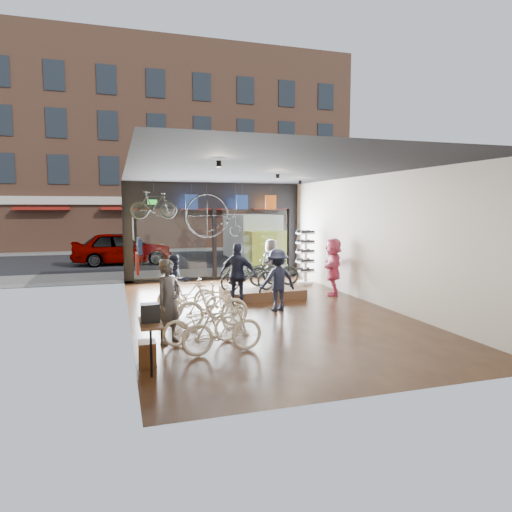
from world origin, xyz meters
name	(u,v)px	position (x,y,z in m)	size (l,w,h in m)	color
ground_plane	(260,311)	(0.00, 0.00, -0.02)	(7.00, 12.00, 0.04)	black
ceiling	(260,171)	(0.00, 0.00, 3.82)	(7.00, 12.00, 0.04)	black
wall_left	(126,245)	(-3.52, 0.00, 1.90)	(0.04, 12.00, 3.80)	olive
wall_right	(374,240)	(3.52, 0.00, 1.90)	(0.04, 12.00, 3.80)	beige
wall_back	(384,271)	(0.00, -6.02, 1.90)	(7.00, 0.04, 3.80)	beige
storefront	(214,231)	(0.00, 6.00, 1.90)	(7.00, 0.26, 3.80)	black
exit_sign	(152,202)	(-2.40, 5.88, 3.05)	(0.35, 0.06, 0.18)	#198C26
street_road	(183,256)	(0.00, 15.00, -0.01)	(30.00, 18.00, 0.02)	black
sidewalk_near	(209,273)	(0.00, 7.20, 0.06)	(30.00, 2.40, 0.12)	slate
sidewalk_far	(174,249)	(0.00, 19.00, 0.06)	(30.00, 2.00, 0.12)	slate
opposite_building	(168,149)	(0.00, 21.50, 7.00)	(26.00, 5.00, 14.00)	brown
street_car	(122,248)	(-3.45, 12.00, 0.83)	(1.96, 4.87, 1.66)	gray
box_truck	(257,238)	(3.31, 11.00, 1.24)	(2.10, 6.29, 2.48)	silver
floor_bike_1	(223,328)	(-1.83, -3.34, 0.50)	(0.47, 1.65, 0.99)	beige
floor_bike_2	(202,323)	(-2.10, -2.60, 0.43)	(0.57, 1.64, 0.86)	beige
floor_bike_3	(212,306)	(-1.63, -1.42, 0.53)	(0.49, 1.75, 1.05)	beige
floor_bike_4	(194,302)	(-1.90, -0.46, 0.46)	(0.61, 1.76, 0.93)	beige
floor_bike_5	(187,294)	(-1.95, 0.46, 0.48)	(0.45, 1.61, 0.97)	beige
display_platform	(262,292)	(0.65, 1.89, 0.15)	(2.40, 1.80, 0.30)	#523224
display_bike_left	(248,276)	(0.07, 1.39, 0.76)	(0.61, 1.76, 0.92)	black
display_bike_mid	(274,271)	(1.12, 2.02, 0.80)	(0.47, 1.68, 1.01)	black
display_bike_right	(254,270)	(0.54, 2.38, 0.79)	(0.65, 1.87, 0.98)	black
customer_0	(169,301)	(-2.74, -2.32, 0.89)	(0.65, 0.42, 1.77)	#3F3F44
customer_1	(176,282)	(-2.21, 0.77, 0.77)	(0.75, 0.59, 1.55)	#161C33
customer_2	(238,275)	(-0.43, 0.76, 0.91)	(1.07, 0.45, 1.83)	#161C33
customer_3	(277,280)	(0.46, -0.13, 0.85)	(1.10, 0.63, 1.71)	#161C33
customer_4	(271,261)	(1.80, 4.29, 0.83)	(0.82, 0.53, 1.67)	#3F3F44
customer_5	(333,267)	(2.97, 1.51, 0.93)	(1.73, 0.55, 1.86)	#CC4C72
sunglasses_rack	(305,257)	(2.95, 3.72, 1.01)	(0.60, 0.49, 2.03)	white
wall_merch	(140,294)	(-3.38, -3.50, 1.30)	(0.40, 2.40, 2.60)	navy
penny_farthing	(216,217)	(-0.26, 4.40, 2.50)	(1.98, 0.06, 1.58)	black
hung_bike	(154,205)	(-2.47, 4.20, 2.93)	(0.45, 1.58, 0.95)	black
jersey_left	(192,202)	(-1.02, 5.20, 3.05)	(0.45, 0.03, 0.55)	#1E3F99
jersey_mid	(242,202)	(0.94, 5.20, 3.05)	(0.45, 0.03, 0.55)	#1E3F99
jersey_right	(271,202)	(2.10, 5.20, 3.05)	(0.45, 0.03, 0.55)	#CC5919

